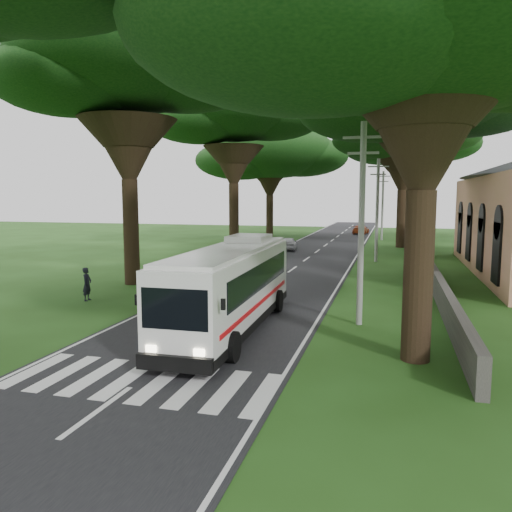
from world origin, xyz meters
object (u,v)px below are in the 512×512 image
at_px(pole_mid, 377,208).
at_px(coach_bus, 232,286).
at_px(pole_near, 362,221).
at_px(pedestrian, 87,284).
at_px(distant_car_a, 289,244).
at_px(distant_car_c, 361,229).
at_px(pole_far, 383,204).

xyz_separation_m(pole_mid, coach_bus, (-4.70, -22.12, -2.46)).
relative_size(pole_near, pedestrian, 4.84).
xyz_separation_m(pole_near, pedestrian, (-13.28, 1.16, -3.35)).
distance_m(pole_mid, pedestrian, 23.30).
bearing_deg(pole_mid, coach_bus, -102.00).
height_order(pole_mid, pedestrian, pole_mid).
xyz_separation_m(distant_car_a, distant_car_c, (5.36, 22.42, -0.02)).
distance_m(distant_car_a, distant_car_c, 23.05).
bearing_deg(coach_bus, pole_near, 23.02).
relative_size(pole_near, pole_far, 1.00).
relative_size(pole_mid, pole_far, 1.00).
height_order(pole_near, pedestrian, pole_near).
relative_size(pole_mid, distant_car_c, 1.95).
relative_size(distant_car_c, pedestrian, 2.49).
xyz_separation_m(coach_bus, distant_car_a, (-3.59, 28.42, -1.07)).
distance_m(pole_near, pedestrian, 13.75).
relative_size(coach_bus, distant_car_c, 2.65).
bearing_deg(pedestrian, distant_car_a, -17.86).
bearing_deg(coach_bus, pedestrian, 157.88).
bearing_deg(pole_far, distant_car_c, 108.61).
xyz_separation_m(pole_far, distant_car_a, (-8.29, -13.70, -3.53)).
bearing_deg(distant_car_c, pole_far, 116.30).
bearing_deg(distant_car_a, pedestrian, 70.44).
bearing_deg(distant_car_c, distant_car_a, 84.26).
bearing_deg(pedestrian, pole_mid, -41.81).
height_order(coach_bus, distant_car_c, coach_bus).
xyz_separation_m(pole_near, pole_far, (0.00, 40.00, 0.00)).
height_order(coach_bus, pedestrian, coach_bus).
bearing_deg(coach_bus, distant_car_a, 95.97).
distance_m(pole_far, distant_car_c, 9.86).
relative_size(coach_bus, distant_car_a, 3.00).
bearing_deg(pole_mid, pole_near, -90.00).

